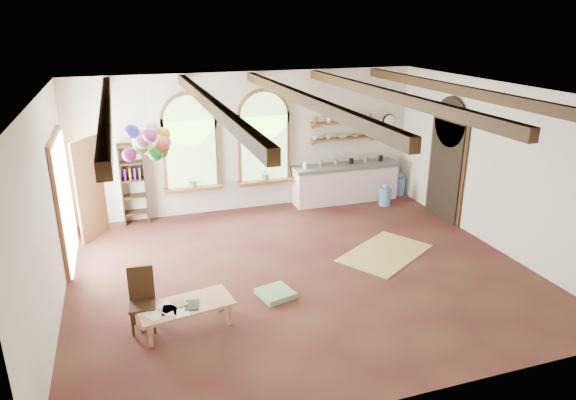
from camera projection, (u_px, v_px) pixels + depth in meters
name	position (u px, v px, depth m)	size (l,w,h in m)	color
floor	(301.00, 271.00, 9.29)	(8.00, 8.00, 0.00)	#4C2C1F
ceiling_beams	(302.00, 98.00, 8.25)	(6.20, 6.80, 0.18)	#342110
window_left	(190.00, 146.00, 11.39)	(1.30, 0.28, 2.20)	brown
window_right	(264.00, 140.00, 11.89)	(1.30, 0.28, 2.20)	brown
left_doorway	(64.00, 202.00, 9.35)	(0.10, 1.90, 2.50)	brown
right_doorway	(445.00, 171.00, 11.42)	(0.10, 1.30, 2.40)	black
kitchen_counter	(345.00, 183.00, 12.67)	(2.68, 0.62, 0.94)	silver
wall_shelf_lower	(344.00, 138.00, 12.47)	(1.70, 0.24, 0.04)	brown
wall_shelf_upper	(344.00, 122.00, 12.33)	(1.70, 0.24, 0.04)	brown
wall_clock	(389.00, 120.00, 12.78)	(0.32, 0.32, 0.04)	black
bookshelf	(133.00, 184.00, 11.16)	(0.53, 0.32, 1.80)	#342110
coffee_table	(186.00, 307.00, 7.49)	(1.45, 0.84, 0.39)	tan
side_chair	(143.00, 312.00, 7.49)	(0.40, 0.40, 0.94)	#342110
floor_mat	(385.00, 253.00, 9.97)	(1.83, 1.13, 0.02)	tan
floor_cushion	(276.00, 293.00, 8.44)	(0.52, 0.52, 0.09)	gray
water_jug_a	(385.00, 196.00, 12.45)	(0.29, 0.29, 0.56)	#5686B9
water_jug_b	(399.00, 185.00, 13.19)	(0.31, 0.31, 0.60)	#5686B9
balloon_cluster	(149.00, 143.00, 8.66)	(0.85, 0.90, 1.15)	silver
table_book	(175.00, 305.00, 7.43)	(0.17, 0.24, 0.02)	olive
tablet	(192.00, 305.00, 7.44)	(0.20, 0.29, 0.01)	black
potted_plant_left	(193.00, 181.00, 11.56)	(0.27, 0.23, 0.30)	#598C4C
potted_plant_right	(266.00, 174.00, 12.06)	(0.27, 0.23, 0.30)	#598C4C
shelf_cup_a	(315.00, 138.00, 12.22)	(0.12, 0.10, 0.10)	white
shelf_cup_b	(329.00, 137.00, 12.33)	(0.10, 0.10, 0.09)	beige
shelf_bowl_a	(342.00, 137.00, 12.44)	(0.22, 0.22, 0.05)	beige
shelf_bowl_b	(355.00, 135.00, 12.54)	(0.20, 0.20, 0.06)	#8C664C
shelf_vase	(368.00, 132.00, 12.62)	(0.18, 0.18, 0.19)	slate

